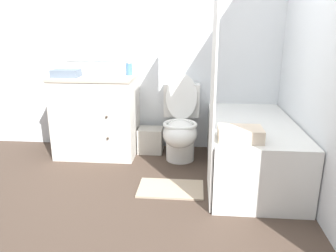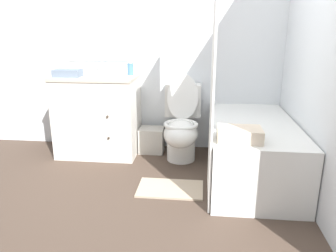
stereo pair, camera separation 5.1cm
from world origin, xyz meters
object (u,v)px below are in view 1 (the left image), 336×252
at_px(wastebasket, 151,140).
at_px(bathtub, 250,149).
at_px(toilet, 181,126).
at_px(sink_faucet, 100,70).
at_px(vanity_cabinet, 97,114).
at_px(bath_mat, 171,189).
at_px(hand_towel_folded, 66,73).
at_px(soap_dispenser, 129,69).
at_px(tissue_box, 115,71).
at_px(bath_towel_folded, 240,134).

bearing_deg(wastebasket, bathtub, -27.60).
bearing_deg(toilet, sink_faucet, 163.32).
height_order(vanity_cabinet, bath_mat, vanity_cabinet).
relative_size(vanity_cabinet, hand_towel_folded, 3.19).
xyz_separation_m(bathtub, soap_dispenser, (-1.23, 0.51, 0.66)).
xyz_separation_m(sink_faucet, wastebasket, (0.57, -0.12, -0.76)).
distance_m(hand_towel_folded, bath_mat, 1.59).
height_order(tissue_box, bath_mat, tissue_box).
xyz_separation_m(sink_faucet, tissue_box, (0.20, -0.15, 0.01)).
bearing_deg(sink_faucet, vanity_cabinet, -90.00).
relative_size(hand_towel_folded, bath_towel_folded, 0.82).
xyz_separation_m(wastebasket, tissue_box, (-0.37, -0.03, 0.77)).
xyz_separation_m(soap_dispenser, bath_mat, (0.51, -0.86, -0.92)).
height_order(vanity_cabinet, tissue_box, tissue_box).
distance_m(tissue_box, bath_towel_folded, 1.61).
relative_size(vanity_cabinet, bath_towel_folded, 2.62).
bearing_deg(hand_towel_folded, tissue_box, 20.94).
xyz_separation_m(sink_faucet, bath_towel_folded, (1.40, -1.18, -0.32)).
bearing_deg(bath_towel_folded, tissue_box, 139.39).
bearing_deg(bath_towel_folded, wastebasket, 128.27).
height_order(sink_faucet, bath_towel_folded, sink_faucet).
bearing_deg(vanity_cabinet, sink_faucet, 90.00).
distance_m(soap_dispenser, hand_towel_folded, 0.64).
relative_size(wastebasket, bath_towel_folded, 0.84).
xyz_separation_m(toilet, bath_mat, (-0.04, -0.73, -0.35)).
xyz_separation_m(vanity_cabinet, hand_towel_folded, (-0.25, -0.12, 0.46)).
height_order(sink_faucet, wastebasket, sink_faucet).
height_order(toilet, bath_towel_folded, toilet).
bearing_deg(bath_mat, bath_towel_folded, -18.40).
height_order(wastebasket, soap_dispenser, soap_dispenser).
bearing_deg(hand_towel_folded, toilet, 2.70).
distance_m(toilet, bath_towel_folded, 1.06).
bearing_deg(bathtub, sink_faucet, 157.58).
xyz_separation_m(wastebasket, soap_dispenser, (-0.21, -0.02, 0.79)).
xyz_separation_m(bathtub, tissue_box, (-1.38, 0.50, 0.64)).
bearing_deg(bathtub, soap_dispenser, 157.41).
distance_m(wastebasket, soap_dispenser, 0.82).
distance_m(sink_faucet, bathtub, 1.82).
height_order(sink_faucet, hand_towel_folded, sink_faucet).
bearing_deg(wastebasket, hand_towel_folded, -166.02).
bearing_deg(bath_mat, bathtub, 26.14).
xyz_separation_m(vanity_cabinet, toilet, (0.91, -0.07, -0.09)).
bearing_deg(bath_towel_folded, toilet, 118.48).
distance_m(bathtub, bath_mat, 0.84).
relative_size(sink_faucet, wastebasket, 0.52).
height_order(bathtub, bath_towel_folded, bath_towel_folded).
relative_size(bathtub, soap_dispenser, 9.50).
relative_size(hand_towel_folded, bath_mat, 0.48).
distance_m(soap_dispenser, bath_towel_folded, 1.52).
bearing_deg(bath_towel_folded, soap_dispenser, 135.24).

